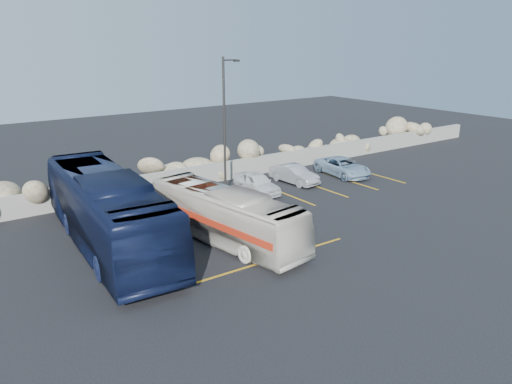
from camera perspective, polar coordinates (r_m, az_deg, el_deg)
ground at (r=21.75m, az=4.26°, el=-7.25°), size 90.00×90.00×0.00m
seawall at (r=31.17m, az=-9.86°, el=1.31°), size 60.00×0.40×1.20m
riprap_pile at (r=32.05m, az=-10.86°, el=2.99°), size 54.00×2.80×2.60m
parking_lines at (r=28.51m, az=4.37°, el=-1.23°), size 18.16×9.36×0.01m
lamppost at (r=29.41m, az=-3.55°, el=7.97°), size 1.14×0.18×8.00m
vintage_bus at (r=22.78m, az=-3.55°, el=-2.68°), size 3.41×9.21×2.51m
tour_coach at (r=23.00m, az=-16.61°, el=-2.01°), size 3.69×12.39×3.40m
car_a at (r=30.09m, az=0.11°, el=1.04°), size 1.61×3.70×1.24m
car_b at (r=32.25m, az=4.39°, el=2.04°), size 1.59×3.69×1.18m
car_d at (r=34.51m, az=9.88°, el=2.86°), size 2.29×4.45×1.20m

